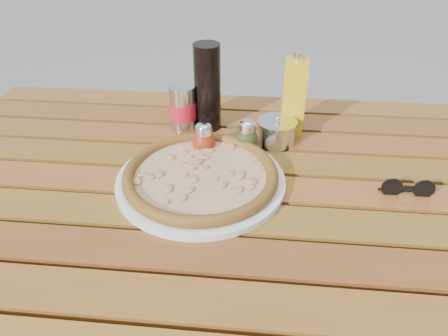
# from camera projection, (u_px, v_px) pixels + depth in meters

# --- Properties ---
(table) EXTENTS (1.40, 0.90, 0.75)m
(table) POSITION_uv_depth(u_px,v_px,m) (223.00, 212.00, 0.97)
(table) COLOR #3D200D
(table) RESTS_ON ground
(plate) EXTENTS (0.47, 0.47, 0.01)m
(plate) POSITION_uv_depth(u_px,v_px,m) (201.00, 181.00, 0.93)
(plate) COLOR silver
(plate) RESTS_ON table
(pizza) EXTENTS (0.46, 0.46, 0.03)m
(pizza) POSITION_uv_depth(u_px,v_px,m) (201.00, 175.00, 0.92)
(pizza) COLOR beige
(pizza) RESTS_ON plate
(pepper_shaker) EXTENTS (0.06, 0.06, 0.08)m
(pepper_shaker) POSITION_uv_depth(u_px,v_px,m) (204.00, 139.00, 1.01)
(pepper_shaker) COLOR #A52C12
(pepper_shaker) RESTS_ON table
(oregano_shaker) EXTENTS (0.07, 0.07, 0.08)m
(oregano_shaker) POSITION_uv_depth(u_px,v_px,m) (247.00, 136.00, 1.03)
(oregano_shaker) COLOR #363B17
(oregano_shaker) RESTS_ON table
(dark_bottle) EXTENTS (0.07, 0.07, 0.22)m
(dark_bottle) POSITION_uv_depth(u_px,v_px,m) (207.00, 88.00, 1.08)
(dark_bottle) COLOR black
(dark_bottle) RESTS_ON table
(soda_can) EXTENTS (0.08, 0.08, 0.12)m
(soda_can) POSITION_uv_depth(u_px,v_px,m) (183.00, 109.00, 1.10)
(soda_can) COLOR silver
(soda_can) RESTS_ON table
(olive_oil_cruet) EXTENTS (0.06, 0.06, 0.21)m
(olive_oil_cruet) POSITION_uv_depth(u_px,v_px,m) (294.00, 97.00, 1.07)
(olive_oil_cruet) COLOR gold
(olive_oil_cruet) RESTS_ON table
(parmesan_tin) EXTENTS (0.12, 0.12, 0.07)m
(parmesan_tin) POSITION_uv_depth(u_px,v_px,m) (277.00, 131.00, 1.06)
(parmesan_tin) COLOR silver
(parmesan_tin) RESTS_ON table
(sunglasses) EXTENTS (0.11, 0.02, 0.04)m
(sunglasses) POSITION_uv_depth(u_px,v_px,m) (407.00, 189.00, 0.89)
(sunglasses) COLOR black
(sunglasses) RESTS_ON table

